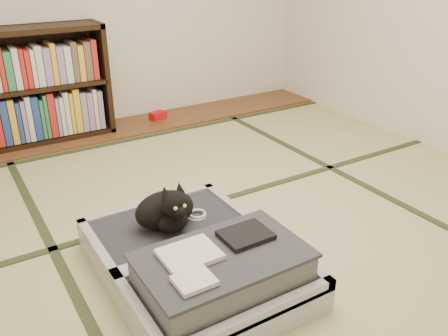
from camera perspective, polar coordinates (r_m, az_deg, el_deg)
floor at (r=2.74m, az=2.97°, el=-7.61°), size 4.50×4.50×0.00m
wood_strip at (r=4.37m, az=-12.03°, el=4.76°), size 4.00×0.50×0.02m
red_item at (r=4.50m, az=-7.95°, el=6.28°), size 0.17×0.13×0.07m
tatami_borders at (r=3.10m, az=-2.19°, el=-3.38°), size 4.00×4.50×0.01m
bookcase at (r=4.12m, az=-23.75°, el=8.46°), size 1.45×0.33×0.93m
suitcase at (r=2.30m, az=-3.06°, el=-11.32°), size 0.82×1.09×0.32m
cat at (r=2.43m, az=-6.84°, el=-5.07°), size 0.36×0.37×0.29m
cable_coil at (r=2.57m, az=-3.33°, el=-5.65°), size 0.11×0.11×0.03m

